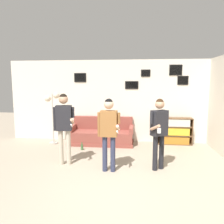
% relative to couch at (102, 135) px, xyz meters
% --- Properties ---
extents(ground_plane, '(20.00, 20.00, 0.00)m').
position_rel_couch_xyz_m(ground_plane, '(0.69, -3.43, -0.28)').
color(ground_plane, gray).
extents(wall_back, '(7.78, 0.08, 2.70)m').
position_rel_couch_xyz_m(wall_back, '(0.69, 0.42, 1.08)').
color(wall_back, silver).
rests_on(wall_back, ground_plane).
extents(couch, '(2.02, 0.80, 0.85)m').
position_rel_couch_xyz_m(couch, '(0.00, 0.00, 0.00)').
color(couch, brown).
rests_on(couch, ground_plane).
extents(bookshelf, '(1.11, 0.30, 0.86)m').
position_rel_couch_xyz_m(bookshelf, '(2.30, 0.20, 0.14)').
color(bookshelf, brown).
rests_on(bookshelf, ground_plane).
extents(floor_lamp, '(0.48, 0.28, 1.66)m').
position_rel_couch_xyz_m(floor_lamp, '(-1.57, -0.13, 1.00)').
color(floor_lamp, '#ADA89E').
rests_on(floor_lamp, ground_plane).
extents(person_player_foreground_left, '(0.54, 0.44, 1.71)m').
position_rel_couch_xyz_m(person_player_foreground_left, '(-0.61, -1.88, 0.77)').
color(person_player_foreground_left, '#B7AD99').
rests_on(person_player_foreground_left, ground_plane).
extents(person_player_foreground_center, '(0.50, 0.44, 1.63)m').
position_rel_couch_xyz_m(person_player_foreground_center, '(0.49, -2.18, 0.71)').
color(person_player_foreground_center, '#2D334C').
rests_on(person_player_foreground_center, ground_plane).
extents(person_watcher_holding_cup, '(0.43, 0.56, 1.62)m').
position_rel_couch_xyz_m(person_watcher_holding_cup, '(1.60, -1.96, 0.71)').
color(person_watcher_holding_cup, black).
rests_on(person_watcher_holding_cup, ground_plane).
extents(bottle_on_floor, '(0.07, 0.07, 0.23)m').
position_rel_couch_xyz_m(bottle_on_floor, '(-0.48, -0.73, -0.19)').
color(bottle_on_floor, '#3D6638').
rests_on(bottle_on_floor, ground_plane).
extents(drinking_cup, '(0.09, 0.09, 0.11)m').
position_rel_couch_xyz_m(drinking_cup, '(2.07, 0.20, 0.63)').
color(drinking_cup, blue).
rests_on(drinking_cup, bookshelf).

